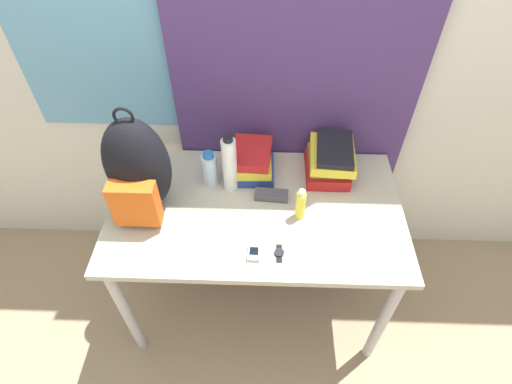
# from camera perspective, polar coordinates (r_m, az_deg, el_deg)

# --- Properties ---
(ground_plane) EXTENTS (12.00, 12.00, 0.00)m
(ground_plane) POSITION_cam_1_polar(r_m,az_deg,el_deg) (2.26, -0.34, -22.73)
(ground_plane) COLOR #9E8466
(wall_back) EXTENTS (6.00, 0.06, 2.50)m
(wall_back) POSITION_cam_1_polar(r_m,az_deg,el_deg) (1.85, 0.34, 18.63)
(wall_back) COLOR silver
(wall_back) RESTS_ON ground_plane
(curtain_blue) EXTENTS (1.11, 0.04, 2.50)m
(curtain_blue) POSITION_cam_1_polar(r_m,az_deg,el_deg) (1.80, 5.89, 17.62)
(curtain_blue) COLOR #4C336B
(curtain_blue) RESTS_ON ground_plane
(desk) EXTENTS (1.30, 0.75, 0.78)m
(desk) POSITION_cam_1_polar(r_m,az_deg,el_deg) (1.85, 0.00, -4.12)
(desk) COLOR #B7B299
(desk) RESTS_ON ground_plane
(backpack) EXTENTS (0.27, 0.27, 0.51)m
(backpack) POSITION_cam_1_polar(r_m,az_deg,el_deg) (1.70, -16.58, 3.16)
(backpack) COLOR black
(backpack) RESTS_ON desk
(book_stack_left) EXTENTS (0.21, 0.24, 0.14)m
(book_stack_left) POSITION_cam_1_polar(r_m,az_deg,el_deg) (1.89, -0.64, 4.32)
(book_stack_left) COLOR navy
(book_stack_left) RESTS_ON desk
(book_stack_center) EXTENTS (0.22, 0.27, 0.17)m
(book_stack_center) POSITION_cam_1_polar(r_m,az_deg,el_deg) (1.90, 10.57, 4.46)
(book_stack_center) COLOR red
(book_stack_center) RESTS_ON desk
(water_bottle) EXTENTS (0.07, 0.07, 0.18)m
(water_bottle) POSITION_cam_1_polar(r_m,az_deg,el_deg) (1.84, -6.62, 3.25)
(water_bottle) COLOR silver
(water_bottle) RESTS_ON desk
(sports_bottle) EXTENTS (0.07, 0.07, 0.30)m
(sports_bottle) POSITION_cam_1_polar(r_m,az_deg,el_deg) (1.77, -3.80, 3.94)
(sports_bottle) COLOR white
(sports_bottle) RESTS_ON desk
(sunscreen_bottle) EXTENTS (0.04, 0.04, 0.16)m
(sunscreen_bottle) POSITION_cam_1_polar(r_m,az_deg,el_deg) (1.70, 6.38, -1.82)
(sunscreen_bottle) COLOR yellow
(sunscreen_bottle) RESTS_ON desk
(cell_phone) EXTENTS (0.05, 0.09, 0.02)m
(cell_phone) POSITION_cam_1_polar(r_m,az_deg,el_deg) (1.62, -0.25, -8.59)
(cell_phone) COLOR #B7BCC6
(cell_phone) RESTS_ON desk
(sunglasses_case) EXTENTS (0.15, 0.07, 0.04)m
(sunglasses_case) POSITION_cam_1_polar(r_m,az_deg,el_deg) (1.81, 2.23, -0.46)
(sunglasses_case) COLOR #47474C
(sunglasses_case) RESTS_ON desk
(wristwatch) EXTENTS (0.04, 0.09, 0.01)m
(wristwatch) POSITION_cam_1_polar(r_m,az_deg,el_deg) (1.63, 3.34, -8.70)
(wristwatch) COLOR black
(wristwatch) RESTS_ON desk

